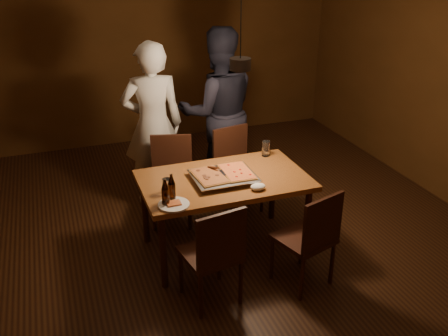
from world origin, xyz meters
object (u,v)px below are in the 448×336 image
object	(u,v)px
chair_far_left	(172,171)
pizza_tray	(223,177)
pendant_lamp	(240,63)
beer_bottle_b	(172,187)
beer_bottle_a	(165,193)
diner_white	(153,125)
chair_near_left	(215,248)
chair_far_right	(235,161)
dining_table	(224,185)
plate_slice	(174,205)
diner_dark	(218,112)
chair_near_right	(312,232)

from	to	relation	value
chair_far_left	pizza_tray	distance (m)	0.87
pizza_tray	pendant_lamp	world-z (taller)	pendant_lamp
beer_bottle_b	chair_far_left	bearing A→B (deg)	76.48
pizza_tray	pendant_lamp	bearing A→B (deg)	36.64
beer_bottle_a	diner_white	size ratio (longest dim) A/B	0.13
chair_far_left	beer_bottle_b	distance (m)	1.07
chair_near_left	diner_white	distance (m)	1.95
chair_far_right	pendant_lamp	xyz separation A→B (m)	(-0.23, -0.68, 1.22)
dining_table	chair_near_left	size ratio (longest dim) A/B	3.09
chair_far_left	beer_bottle_a	bearing A→B (deg)	90.98
chair_near_left	beer_bottle_b	bearing A→B (deg)	103.21
dining_table	chair_far_right	distance (m)	0.87
chair_far_left	plate_slice	size ratio (longest dim) A/B	2.05
dining_table	plate_slice	xyz separation A→B (m)	(-0.55, -0.34, 0.08)
dining_table	beer_bottle_a	world-z (taller)	beer_bottle_a
pendant_lamp	diner_white	bearing A→B (deg)	116.56
chair_near_left	diner_white	size ratio (longest dim) A/B	0.27
beer_bottle_a	diner_dark	size ratio (longest dim) A/B	0.12
chair_near_left	chair_far_left	bearing A→B (deg)	79.03
chair_near_right	diner_white	bearing A→B (deg)	96.44
chair_far_right	chair_near_right	distance (m)	1.54
beer_bottle_b	pendant_lamp	world-z (taller)	pendant_lamp
chair_far_left	beer_bottle_a	xyz separation A→B (m)	(-0.31, -1.06, 0.33)
chair_near_right	plate_slice	bearing A→B (deg)	139.95
dining_table	plate_slice	size ratio (longest dim) A/B	5.85
beer_bottle_a	diner_dark	xyz separation A→B (m)	(0.99, 1.56, 0.07)
chair_near_right	pendant_lamp	world-z (taller)	pendant_lamp
plate_slice	diner_dark	distance (m)	1.85
chair_near_left	chair_near_right	xyz separation A→B (m)	(0.82, -0.05, 0.00)
chair_near_left	diner_dark	size ratio (longest dim) A/B	0.26
pendant_lamp	beer_bottle_a	bearing A→B (deg)	-153.25
diner_white	chair_far_right	bearing A→B (deg)	156.71
pizza_tray	chair_near_right	bearing A→B (deg)	-50.40
chair_far_right	pizza_tray	bearing A→B (deg)	51.32
pizza_tray	pendant_lamp	distance (m)	1.01
diner_white	chair_near_right	bearing A→B (deg)	119.22
chair_far_right	diner_dark	distance (m)	0.63
dining_table	chair_far_left	bearing A→B (deg)	112.00
pizza_tray	beer_bottle_b	bearing A→B (deg)	-152.91
chair_near_left	chair_near_right	bearing A→B (deg)	-13.25
chair_far_right	beer_bottle_a	bearing A→B (deg)	35.83
chair_far_left	chair_near_left	bearing A→B (deg)	105.95
chair_near_left	chair_near_right	world-z (taller)	same
diner_dark	beer_bottle_b	bearing A→B (deg)	63.86
pizza_tray	beer_bottle_b	world-z (taller)	beer_bottle_b
beer_bottle_a	beer_bottle_b	xyz separation A→B (m)	(0.07, 0.08, -0.00)
diner_white	pendant_lamp	size ratio (longest dim) A/B	1.63
chair_near_left	plate_slice	xyz separation A→B (m)	(-0.22, 0.39, 0.22)
plate_slice	diner_white	world-z (taller)	diner_white
plate_slice	diner_white	xyz separation A→B (m)	(0.17, 1.53, 0.14)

